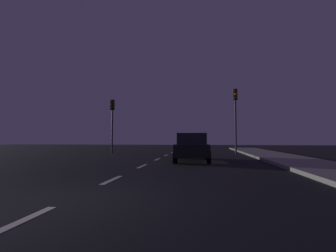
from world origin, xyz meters
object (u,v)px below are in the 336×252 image
object	(u,v)px
street_lamp_right	(336,49)
traffic_signal_right	(235,109)
traffic_signal_left	(112,115)
car_stopped_ahead	(192,147)

from	to	relation	value
street_lamp_right	traffic_signal_right	bearing A→B (deg)	101.62
traffic_signal_left	car_stopped_ahead	distance (m)	9.85
traffic_signal_left	street_lamp_right	size ratio (longest dim) A/B	0.61
traffic_signal_left	traffic_signal_right	xyz separation A→B (m)	(10.32, 0.00, 0.42)
traffic_signal_left	car_stopped_ahead	xyz separation A→B (m)	(7.07, -6.41, -2.47)
traffic_signal_left	traffic_signal_right	size ratio (longest dim) A/B	0.88
traffic_signal_right	street_lamp_right	distance (m)	11.04
traffic_signal_left	car_stopped_ahead	size ratio (longest dim) A/B	1.01
car_stopped_ahead	street_lamp_right	bearing A→B (deg)	-38.63
car_stopped_ahead	street_lamp_right	xyz separation A→B (m)	(5.47, -4.37, 3.75)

